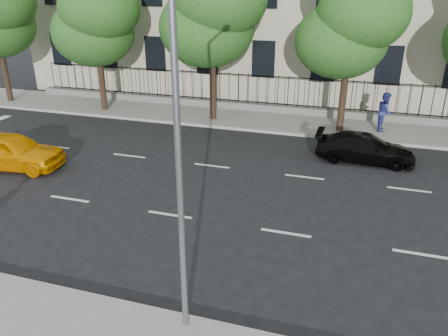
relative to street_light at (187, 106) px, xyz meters
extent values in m
plane|color=black|center=(-2.50, 1.77, -5.15)|extent=(120.00, 120.00, 0.00)
cube|color=gray|center=(-2.50, 15.77, -5.07)|extent=(60.00, 4.00, 0.15)
cube|color=slate|center=(-2.50, 17.47, -4.80)|extent=(30.00, 0.50, 0.40)
cube|color=black|center=(-2.50, 17.47, -4.50)|extent=(28.80, 0.05, 0.05)
cube|color=black|center=(-2.50, 17.47, -2.90)|extent=(28.80, 0.05, 0.05)
cylinder|color=slate|center=(0.00, -0.53, -1.00)|extent=(0.14, 0.14, 8.00)
cylinder|color=#382619|center=(-18.50, 14.97, -3.42)|extent=(0.36, 0.36, 3.15)
cylinder|color=#382619|center=(-11.50, 14.97, -3.51)|extent=(0.36, 0.36, 2.97)
ellipsoid|color=#1D571D|center=(-11.90, 15.27, -0.52)|extent=(4.75, 4.75, 3.90)
ellipsoid|color=#1D571D|center=(-11.00, 14.77, 0.85)|extent=(4.50, 4.50, 3.70)
cylinder|color=#382619|center=(-4.50, 14.97, -3.34)|extent=(0.36, 0.36, 3.32)
ellipsoid|color=#1D571D|center=(-4.90, 15.27, -0.05)|extent=(5.13, 5.13, 4.21)
cylinder|color=#382619|center=(2.50, 14.97, -3.46)|extent=(0.36, 0.36, 3.08)
ellipsoid|color=#1D571D|center=(2.10, 15.27, -0.48)|extent=(4.56, 4.56, 3.74)
ellipsoid|color=#1D571D|center=(3.00, 14.77, 0.84)|extent=(4.32, 4.32, 3.55)
imported|color=#F29500|center=(-10.60, 6.10, -4.38)|extent=(4.68, 2.35, 1.53)
imported|color=black|center=(3.77, 11.29, -4.53)|extent=(4.31, 1.81, 1.24)
imported|color=navy|center=(4.66, 15.63, -4.00)|extent=(0.77, 0.98, 2.00)
camera|label=1|loc=(3.12, -7.71, 2.24)|focal=35.00mm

